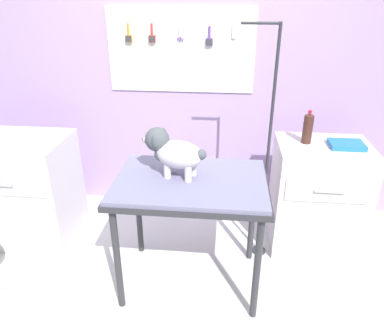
# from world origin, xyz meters

# --- Properties ---
(ground) EXTENTS (4.40, 4.00, 0.04)m
(ground) POSITION_xyz_m (0.00, 0.00, -0.02)
(ground) COLOR silver
(rear_wall_panel) EXTENTS (4.00, 0.11, 2.30)m
(rear_wall_panel) POSITION_xyz_m (-0.00, 1.28, 1.16)
(rear_wall_panel) COLOR #A588C2
(rear_wall_panel) RESTS_ON ground
(grooming_table) EXTENTS (0.98, 0.69, 0.82)m
(grooming_table) POSITION_xyz_m (0.15, 0.17, 0.73)
(grooming_table) COLOR #2D2D33
(grooming_table) RESTS_ON ground
(grooming_arm) EXTENTS (0.30, 0.11, 1.72)m
(grooming_arm) POSITION_xyz_m (0.65, 0.53, 0.81)
(grooming_arm) COLOR #2D2D33
(grooming_arm) RESTS_ON ground
(dog) EXTENTS (0.42, 0.26, 0.31)m
(dog) POSITION_xyz_m (0.03, 0.21, 0.98)
(dog) COLOR silver
(dog) RESTS_ON grooming_table
(counter_left) EXTENTS (0.80, 0.58, 0.87)m
(counter_left) POSITION_xyz_m (-1.26, 0.57, 0.44)
(counter_left) COLOR silver
(counter_left) RESTS_ON ground
(cabinet_right) EXTENTS (0.68, 0.54, 0.87)m
(cabinet_right) POSITION_xyz_m (1.09, 0.70, 0.43)
(cabinet_right) COLOR silver
(cabinet_right) RESTS_ON ground
(soda_bottle) EXTENTS (0.07, 0.07, 0.25)m
(soda_bottle) POSITION_xyz_m (0.95, 0.74, 0.98)
(soda_bottle) COLOR #42251E
(soda_bottle) RESTS_ON cabinet_right
(supply_tray) EXTENTS (0.24, 0.18, 0.04)m
(supply_tray) POSITION_xyz_m (1.23, 0.68, 0.88)
(supply_tray) COLOR blue
(supply_tray) RESTS_ON cabinet_right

